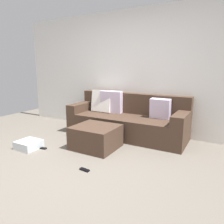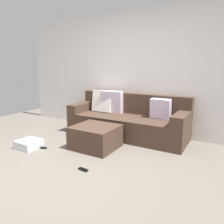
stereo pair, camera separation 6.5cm
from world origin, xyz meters
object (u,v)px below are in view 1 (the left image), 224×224
(remote_near_ottoman, at_px, (85,170))
(remote_by_storage_bin, at_px, (41,148))
(storage_bin, at_px, (29,145))
(couch_sectional, at_px, (126,120))
(ottoman, at_px, (96,137))

(remote_near_ottoman, xyz_separation_m, remote_by_storage_bin, (-1.13, 0.28, 0.00))
(remote_near_ottoman, bearing_deg, storage_bin, 176.74)
(couch_sectional, bearing_deg, storage_bin, -127.81)
(remote_near_ottoman, distance_m, remote_by_storage_bin, 1.16)
(couch_sectional, height_order, storage_bin, couch_sectional)
(storage_bin, distance_m, remote_by_storage_bin, 0.22)
(ottoman, bearing_deg, couch_sectional, 80.10)
(remote_near_ottoman, bearing_deg, ottoman, 117.33)
(couch_sectional, relative_size, storage_bin, 6.42)
(ottoman, height_order, remote_by_storage_bin, ottoman)
(storage_bin, bearing_deg, couch_sectional, 52.19)
(ottoman, distance_m, remote_near_ottoman, 0.86)
(remote_near_ottoman, bearing_deg, remote_by_storage_bin, 170.73)
(couch_sectional, relative_size, ottoman, 3.26)
(ottoman, relative_size, storage_bin, 1.97)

